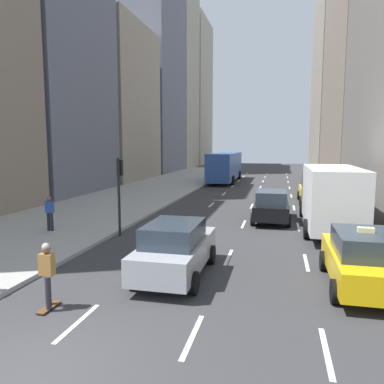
{
  "coord_description": "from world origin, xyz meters",
  "views": [
    {
      "loc": [
        4.35,
        -5.58,
        4.2
      ],
      "look_at": [
        -0.01,
        13.14,
        1.76
      ],
      "focal_mm": 35.0,
      "sensor_mm": 36.0,
      "label": 1
    }
  ],
  "objects": [
    {
      "name": "sedan_silver_behind",
      "position": [
        1.2,
        5.63,
        0.9
      ],
      "size": [
        2.02,
        4.53,
        1.78
      ],
      "color": "#9EA0A5",
      "rests_on": "ground"
    },
    {
      "name": "pedestrian_mid_block",
      "position": [
        -6.12,
        9.8,
        1.07
      ],
      "size": [
        0.36,
        0.22,
        1.65
      ],
      "color": "#23232D",
      "rests_on": "sidewalk_left"
    },
    {
      "name": "traffic_light_pole",
      "position": [
        -2.75,
        10.25,
        2.41
      ],
      "size": [
        0.24,
        0.42,
        3.6
      ],
      "color": "black",
      "rests_on": "ground"
    },
    {
      "name": "sedan_black_near",
      "position": [
        4.0,
        15.1,
        0.87
      ],
      "size": [
        2.02,
        4.47,
        1.72
      ],
      "color": "black",
      "rests_on": "ground"
    },
    {
      "name": "lane_markings",
      "position": [
        2.6,
        23.0,
        0.01
      ],
      "size": [
        5.72,
        56.0,
        0.01
      ],
      "color": "white",
      "rests_on": "ground"
    },
    {
      "name": "city_bus",
      "position": [
        -1.61,
        36.57,
        1.79
      ],
      "size": [
        2.8,
        11.61,
        3.25
      ],
      "color": "#2D519E",
      "rests_on": "ground"
    },
    {
      "name": "building_row_right",
      "position": [
        12.0,
        28.55,
        14.3
      ],
      "size": [
        6.0,
        58.64,
        30.54
      ],
      "color": "slate",
      "rests_on": "ground"
    },
    {
      "name": "taxi_lead",
      "position": [
        6.8,
        22.63,
        0.88
      ],
      "size": [
        2.02,
        4.4,
        1.87
      ],
      "color": "yellow",
      "rests_on": "ground"
    },
    {
      "name": "taxi_second",
      "position": [
        6.8,
        5.84,
        0.88
      ],
      "size": [
        2.02,
        4.4,
        1.87
      ],
      "color": "yellow",
      "rests_on": "ground"
    },
    {
      "name": "sidewalk_left",
      "position": [
        -7.0,
        27.0,
        0.07
      ],
      "size": [
        8.0,
        66.0,
        0.15
      ],
      "primitive_type": "cube",
      "color": "#9E9E99",
      "rests_on": "ground"
    },
    {
      "name": "ground_plane",
      "position": [
        0.0,
        0.0,
        0.0
      ],
      "size": [
        160.0,
        160.0,
        0.0
      ],
      "primitive_type": "plane",
      "color": "#333335"
    },
    {
      "name": "building_row_left",
      "position": [
        -14.0,
        44.64,
        13.82
      ],
      "size": [
        6.0,
        80.12,
        33.13
      ],
      "color": "gray",
      "rests_on": "ground"
    },
    {
      "name": "skateboarder",
      "position": [
        -1.32,
        2.51,
        0.96
      ],
      "size": [
        0.36,
        0.8,
        1.75
      ],
      "color": "brown",
      "rests_on": "ground"
    },
    {
      "name": "box_truck",
      "position": [
        6.8,
        13.71,
        1.71
      ],
      "size": [
        2.58,
        8.4,
        3.15
      ],
      "color": "#262628",
      "rests_on": "ground"
    }
  ]
}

